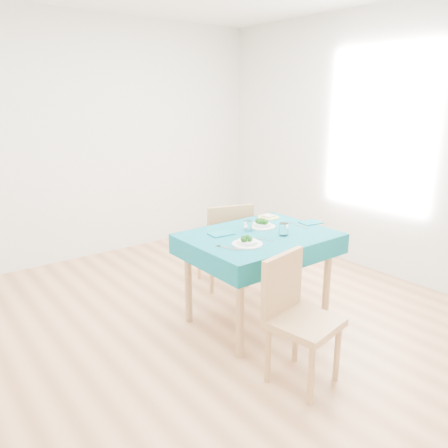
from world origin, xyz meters
TOP-DOWN VIEW (x-y plane):
  - room_shell at (0.00, 0.00)m, footprint 4.02×4.52m
  - table at (0.24, -0.15)m, footprint 1.15×0.87m
  - chair_near at (-0.09, -0.95)m, footprint 0.47×0.50m
  - chair_far at (0.47, 0.64)m, footprint 0.57×0.60m
  - bowl_near at (-0.01, -0.30)m, footprint 0.23×0.23m
  - bowl_far at (0.39, -0.02)m, footprint 0.22×0.22m
  - fork_near at (-0.17, -0.27)m, footprint 0.09×0.18m
  - knife_near at (0.17, -0.28)m, footprint 0.05×0.19m
  - fork_far at (0.37, 0.05)m, footprint 0.08×0.16m
  - knife_far at (0.68, -0.16)m, footprint 0.03×0.23m
  - napkin_near at (-0.01, 0.03)m, footprint 0.20×0.15m
  - napkin_far at (0.81, -0.18)m, footprint 0.20×0.16m
  - tumbler_center at (0.22, -0.03)m, footprint 0.07×0.07m
  - tumbler_side at (0.37, -0.29)m, footprint 0.08×0.08m
  - side_plate at (0.64, 0.17)m, footprint 0.20×0.20m
  - bread_slice at (0.64, 0.17)m, footprint 0.12×0.12m

SIDE VIEW (x-z plane):
  - table at x=0.24m, z-range 0.00..0.76m
  - chair_near at x=-0.09m, z-range 0.00..1.01m
  - chair_far at x=0.47m, z-range 0.00..1.14m
  - knife_near at x=0.17m, z-range 0.76..0.76m
  - fork_far at x=0.37m, z-range 0.76..0.76m
  - fork_near at x=-0.17m, z-range 0.76..0.76m
  - knife_far at x=0.68m, z-range 0.76..0.76m
  - side_plate at x=0.64m, z-range 0.76..0.77m
  - napkin_far at x=0.81m, z-range 0.76..0.77m
  - napkin_near at x=-0.01m, z-range 0.76..0.77m
  - bread_slice at x=0.64m, z-range 0.77..0.78m
  - bowl_far at x=0.39m, z-range 0.76..0.83m
  - bowl_near at x=-0.01m, z-range 0.76..0.83m
  - tumbler_center at x=0.22m, z-range 0.76..0.85m
  - tumbler_side at x=0.37m, z-range 0.76..0.86m
  - room_shell at x=0.00m, z-range -0.02..2.71m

